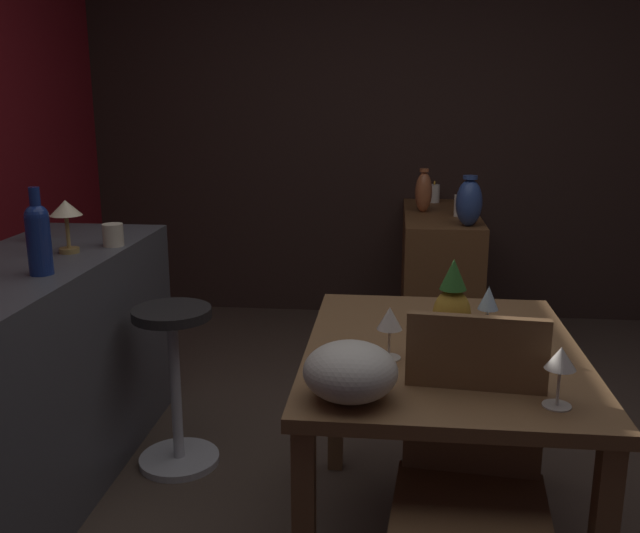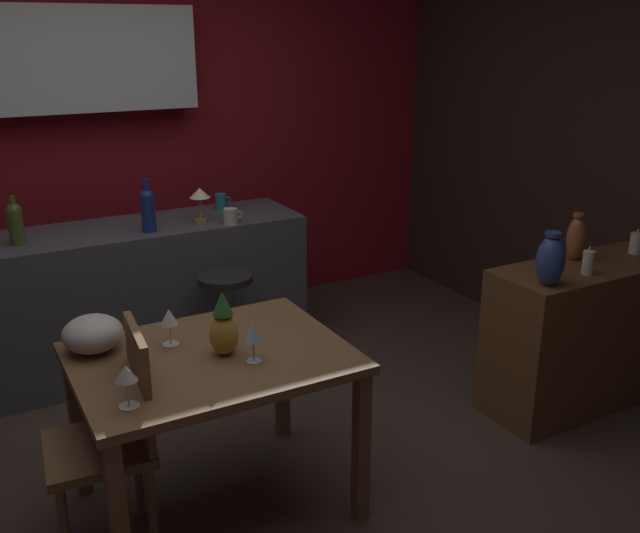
% 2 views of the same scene
% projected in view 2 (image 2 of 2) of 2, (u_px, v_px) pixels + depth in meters
% --- Properties ---
extents(ground_plane, '(9.00, 9.00, 0.00)m').
position_uv_depth(ground_plane, '(235.00, 468.00, 3.41)').
color(ground_plane, '#47382D').
extents(wall_kitchen_back, '(5.20, 0.33, 2.60)m').
position_uv_depth(wall_kitchen_back, '(98.00, 126.00, 4.65)').
color(wall_kitchen_back, maroon).
rests_on(wall_kitchen_back, ground_plane).
extents(wall_side_right, '(0.10, 4.40, 2.60)m').
position_uv_depth(wall_side_right, '(585.00, 150.00, 4.41)').
color(wall_side_right, '#33231E').
rests_on(wall_side_right, ground_plane).
extents(dining_table, '(1.12, 0.87, 0.74)m').
position_uv_depth(dining_table, '(212.00, 375.00, 2.95)').
color(dining_table, brown).
rests_on(dining_table, ground_plane).
extents(kitchen_counter, '(2.10, 0.60, 0.90)m').
position_uv_depth(kitchen_counter, '(135.00, 297.00, 4.35)').
color(kitchen_counter, '#4C4C51').
rests_on(kitchen_counter, ground_plane).
extents(sideboard_cabinet, '(1.10, 0.44, 0.82)m').
position_uv_depth(sideboard_cabinet, '(580.00, 335.00, 3.90)').
color(sideboard_cabinet, brown).
rests_on(sideboard_cabinet, ground_plane).
extents(chair_near_window, '(0.43, 0.43, 0.95)m').
position_uv_depth(chair_near_window, '(115.00, 433.00, 2.75)').
color(chair_near_window, brown).
rests_on(chair_near_window, ground_plane).
extents(bar_stool, '(0.34, 0.34, 0.69)m').
position_uv_depth(bar_stool, '(227.00, 326.00, 4.13)').
color(bar_stool, '#262323').
rests_on(bar_stool, ground_plane).
extents(wine_glass_left, '(0.08, 0.08, 0.16)m').
position_uv_depth(wine_glass_left, '(126.00, 375.00, 2.48)').
color(wine_glass_left, silver).
rests_on(wine_glass_left, dining_table).
extents(wine_glass_right, '(0.07, 0.07, 0.17)m').
position_uv_depth(wine_glass_right, '(253.00, 334.00, 2.82)').
color(wine_glass_right, silver).
rests_on(wine_glass_right, dining_table).
extents(wine_glass_center, '(0.08, 0.08, 0.16)m').
position_uv_depth(wine_glass_center, '(169.00, 318.00, 2.97)').
color(wine_glass_center, silver).
rests_on(wine_glass_center, dining_table).
extents(pineapple_centerpiece, '(0.12, 0.12, 0.28)m').
position_uv_depth(pineapple_centerpiece, '(224.00, 328.00, 2.89)').
color(pineapple_centerpiece, gold).
rests_on(pineapple_centerpiece, dining_table).
extents(fruit_bowl, '(0.25, 0.25, 0.15)m').
position_uv_depth(fruit_bowl, '(93.00, 334.00, 2.93)').
color(fruit_bowl, beige).
rests_on(fruit_bowl, dining_table).
extents(wine_bottle_olive, '(0.08, 0.08, 0.27)m').
position_uv_depth(wine_bottle_olive, '(15.00, 222.00, 3.82)').
color(wine_bottle_olive, '#475623').
rests_on(wine_bottle_olive, kitchen_counter).
extents(wine_bottle_cobalt, '(0.08, 0.08, 0.31)m').
position_uv_depth(wine_bottle_cobalt, '(148.00, 208.00, 4.06)').
color(wine_bottle_cobalt, navy).
rests_on(wine_bottle_cobalt, kitchen_counter).
extents(cup_cream, '(0.12, 0.09, 0.09)m').
position_uv_depth(cup_cream, '(231.00, 216.00, 4.26)').
color(cup_cream, beige).
rests_on(cup_cream, kitchen_counter).
extents(cup_teal, '(0.11, 0.07, 0.11)m').
position_uv_depth(cup_teal, '(221.00, 202.00, 4.59)').
color(cup_teal, teal).
rests_on(cup_teal, kitchen_counter).
extents(counter_lamp, '(0.13, 0.13, 0.21)m').
position_uv_depth(counter_lamp, '(200.00, 196.00, 4.26)').
color(counter_lamp, '#A58447').
rests_on(counter_lamp, kitchen_counter).
extents(pillar_candle_tall, '(0.07, 0.07, 0.14)m').
position_uv_depth(pillar_candle_tall, '(636.00, 243.00, 3.95)').
color(pillar_candle_tall, white).
rests_on(pillar_candle_tall, sideboard_cabinet).
extents(pillar_candle_short, '(0.06, 0.06, 0.15)m').
position_uv_depth(pillar_candle_short, '(588.00, 263.00, 3.61)').
color(pillar_candle_short, white).
rests_on(pillar_candle_short, sideboard_cabinet).
extents(vase_ceramic_blue, '(0.14, 0.14, 0.27)m').
position_uv_depth(vase_ceramic_blue, '(551.00, 260.00, 3.43)').
color(vase_ceramic_blue, '#334C8C').
rests_on(vase_ceramic_blue, sideboard_cabinet).
extents(vase_copper, '(0.10, 0.10, 0.26)m').
position_uv_depth(vase_copper, '(576.00, 238.00, 3.82)').
color(vase_copper, '#B26038').
rests_on(vase_copper, sideboard_cabinet).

